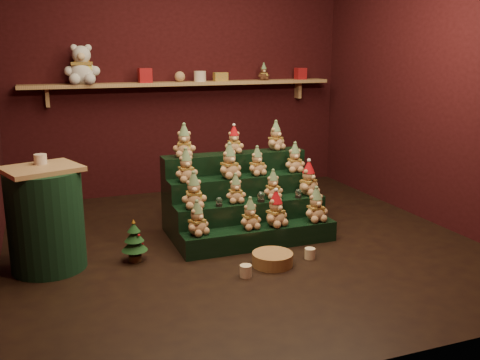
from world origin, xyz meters
name	(u,v)px	position (x,y,z in m)	size (l,w,h in m)	color
ground	(242,243)	(0.00, 0.00, 0.00)	(4.00, 4.00, 0.00)	black
back_wall	(180,74)	(0.00, 2.05, 1.40)	(4.00, 0.10, 2.80)	black
front_wall	(393,110)	(0.00, -2.05, 1.40)	(4.00, 0.10, 2.80)	black
right_wall	(441,80)	(2.05, 0.00, 1.40)	(0.10, 4.00, 2.80)	black
back_shelf	(184,84)	(0.00, 1.87, 1.29)	(3.60, 0.26, 0.24)	tan
riser_tier_front	(260,237)	(0.12, -0.13, 0.09)	(1.40, 0.22, 0.18)	black
riser_tier_midfront	(251,220)	(0.12, 0.09, 0.18)	(1.40, 0.22, 0.36)	black
riser_tier_midback	(242,204)	(0.12, 0.31, 0.27)	(1.40, 0.22, 0.54)	black
riser_tier_back	(234,189)	(0.12, 0.53, 0.36)	(1.40, 0.22, 0.72)	black
teddy_0	(197,218)	(-0.44, -0.12, 0.32)	(0.20, 0.18, 0.28)	tan
teddy_1	(250,213)	(0.03, -0.13, 0.31)	(0.19, 0.17, 0.27)	tan
teddy_2	(276,209)	(0.26, -0.14, 0.34)	(0.22, 0.20, 0.31)	tan
teddy_3	(316,205)	(0.66, -0.14, 0.33)	(0.22, 0.20, 0.31)	tan
teddy_4	(194,190)	(-0.41, 0.07, 0.51)	(0.22, 0.20, 0.31)	tan
teddy_5	(236,189)	(-0.02, 0.09, 0.49)	(0.18, 0.16, 0.25)	tan
teddy_6	(273,184)	(0.34, 0.10, 0.49)	(0.18, 0.17, 0.26)	tan
teddy_7	(308,178)	(0.70, 0.10, 0.52)	(0.22, 0.20, 0.31)	tan
teddy_8	(186,165)	(-0.42, 0.29, 0.68)	(0.21, 0.19, 0.29)	tan
teddy_9	(229,161)	(-0.01, 0.29, 0.69)	(0.22, 0.20, 0.31)	tan
teddy_10	(257,161)	(0.27, 0.30, 0.67)	(0.19, 0.17, 0.26)	tan
teddy_11	(295,158)	(0.66, 0.30, 0.68)	(0.20, 0.18, 0.28)	tan
teddy_12	(184,141)	(-0.37, 0.52, 0.87)	(0.21, 0.19, 0.30)	tan
teddy_13	(234,140)	(0.12, 0.52, 0.85)	(0.18, 0.17, 0.26)	tan
teddy_14	(276,136)	(0.56, 0.54, 0.86)	(0.20, 0.18, 0.28)	tan
snow_globe_a	(219,202)	(-0.20, 0.03, 0.40)	(0.06, 0.06, 0.08)	black
snow_globe_b	(261,197)	(0.20, 0.03, 0.41)	(0.07, 0.07, 0.09)	black
snow_globe_c	(298,193)	(0.57, 0.03, 0.40)	(0.06, 0.06, 0.08)	black
side_table	(46,219)	(-1.62, 0.02, 0.41)	(0.66, 0.60, 0.82)	tan
table_ornament	(40,159)	(-1.62, 0.12, 0.86)	(0.10, 0.10, 0.08)	beige
mini_christmas_tree	(134,241)	(-0.96, -0.07, 0.17)	(0.21, 0.21, 0.36)	#412C17
mug_left	(246,271)	(-0.22, -0.68, 0.05)	(0.09, 0.09, 0.09)	beige
mug_right	(310,253)	(0.40, -0.53, 0.04)	(0.09, 0.09, 0.09)	beige
wicker_basket	(272,259)	(0.06, -0.55, 0.05)	(0.33, 0.33, 0.10)	#A67E43
white_bear	(82,59)	(-1.12, 1.84, 1.58)	(0.37, 0.34, 0.52)	silver
brown_bear	(264,72)	(0.98, 1.84, 1.42)	(0.14, 0.13, 0.20)	#492918
gift_tin_red_a	(145,75)	(-0.45, 1.85, 1.40)	(0.14, 0.14, 0.16)	#B01B20
gift_tin_cream	(200,76)	(0.18, 1.85, 1.38)	(0.14, 0.14, 0.12)	beige
gift_tin_red_b	(300,74)	(1.48, 1.85, 1.39)	(0.12, 0.12, 0.14)	#B01B20
shelf_plush_ball	(180,77)	(-0.05, 1.85, 1.38)	(0.12, 0.12, 0.12)	tan
scarf_gift_box	(221,77)	(0.44, 1.85, 1.37)	(0.16, 0.10, 0.10)	orange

